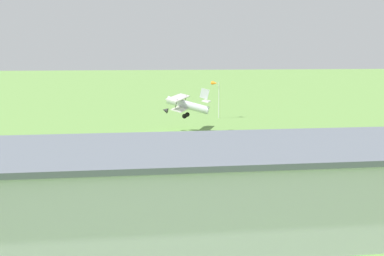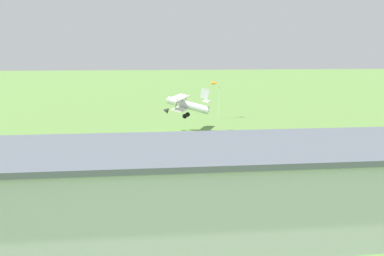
% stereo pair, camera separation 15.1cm
% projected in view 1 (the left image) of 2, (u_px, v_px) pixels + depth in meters
% --- Properties ---
extents(ground_plane, '(400.00, 400.00, 0.00)m').
position_uv_depth(ground_plane, '(165.00, 134.00, 77.70)').
color(ground_plane, '#608C42').
extents(hangar, '(40.51, 14.25, 5.47)m').
position_uv_depth(hangar, '(209.00, 187.00, 37.31)').
color(hangar, silver).
rests_on(hangar, ground_plane).
extents(biplane, '(6.80, 9.38, 4.10)m').
position_uv_depth(biplane, '(185.00, 105.00, 79.41)').
color(biplane, silver).
extents(windsock, '(1.31, 1.43, 5.98)m').
position_uv_depth(windsock, '(215.00, 86.00, 93.91)').
color(windsock, silver).
rests_on(windsock, ground_plane).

